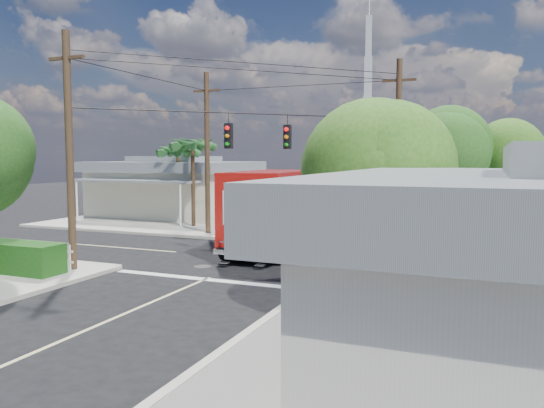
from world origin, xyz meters
The scene contains 16 objects.
ground centered at (0.00, 0.00, 0.00)m, with size 120.00×120.00×0.00m, color black.
sidewalk_ne centered at (10.88, 10.88, 0.07)m, with size 14.12×14.12×0.14m.
sidewalk_nw centered at (-10.88, 10.88, 0.07)m, with size 14.12×14.12×0.14m.
road_markings centered at (0.00, -1.47, 0.01)m, with size 32.00×32.00×0.01m.
building_nw centered at (-12.00, 12.46, 2.22)m, with size 10.80×10.20×4.30m.
radio_tower centered at (0.50, 20.00, 5.64)m, with size 0.80×0.80×17.00m.
tree_ne_front centered at (7.21, 6.76, 4.77)m, with size 4.21×4.14×6.66m.
tree_ne_back centered at (9.81, 8.96, 4.19)m, with size 3.77×3.66×5.82m.
tree_se centered at (7.01, -7.24, 4.04)m, with size 3.67×3.54×5.62m.
palm_nw_front centered at (-7.50, 7.50, 5.04)m, with size 3.01×3.08×5.59m.
palm_nw_back centered at (-9.50, 9.00, 4.67)m, with size 3.01×3.08×5.19m.
utility_poles centered at (-1.58, 1.60, 4.67)m, with size 12.00×10.68×9.00m.
picket_fence centered at (-7.80, -5.60, 0.68)m, with size 5.94×0.06×1.00m.
vending_boxes centered at (6.50, 6.20, 0.69)m, with size 1.90×0.50×1.10m.
delivery_truck centered at (0.18, 2.12, 1.90)m, with size 3.23×8.80×3.74m.
parked_car centered at (10.28, 2.95, 0.80)m, with size 2.65×5.74×1.60m, color silver.
Camera 1 is at (9.32, -20.65, 4.37)m, focal length 35.00 mm.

